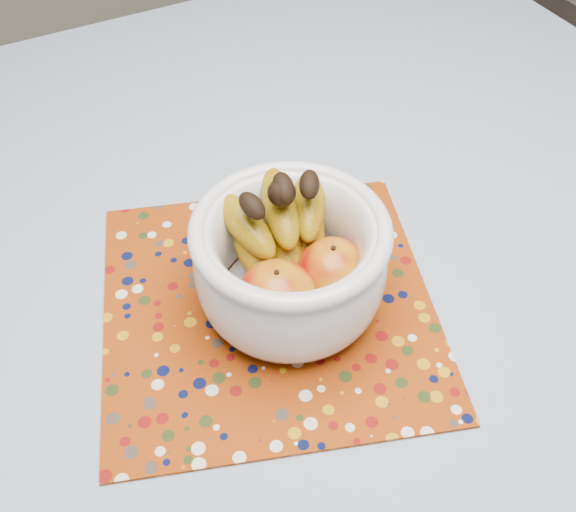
{
  "coord_description": "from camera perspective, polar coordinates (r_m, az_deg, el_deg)",
  "views": [
    {
      "loc": [
        -0.25,
        -0.43,
        1.33
      ],
      "look_at": [
        -0.04,
        -0.02,
        0.83
      ],
      "focal_mm": 42.0,
      "sensor_mm": 36.0,
      "label": 1
    }
  ],
  "objects": [
    {
      "name": "table",
      "position": [
        0.83,
        1.75,
        -5.44
      ],
      "size": [
        1.2,
        1.2,
        0.75
      ],
      "color": "brown",
      "rests_on": "ground"
    },
    {
      "name": "placemat",
      "position": [
        0.73,
        -1.67,
        -4.19
      ],
      "size": [
        0.44,
        0.44,
        0.0
      ],
      "primitive_type": "cube",
      "rotation": [
        0.0,
        0.0,
        -0.32
      ],
      "color": "#7F2C06",
      "rests_on": "tablecloth"
    },
    {
      "name": "fruit_bowl",
      "position": [
        0.68,
        0.18,
        0.2
      ],
      "size": [
        0.2,
        0.2,
        0.16
      ],
      "color": "silver",
      "rests_on": "placemat"
    },
    {
      "name": "tablecloth",
      "position": [
        0.76,
        1.89,
        -1.74
      ],
      "size": [
        1.32,
        1.32,
        0.01
      ],
      "primitive_type": "cube",
      "color": "slate",
      "rests_on": "table"
    }
  ]
}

